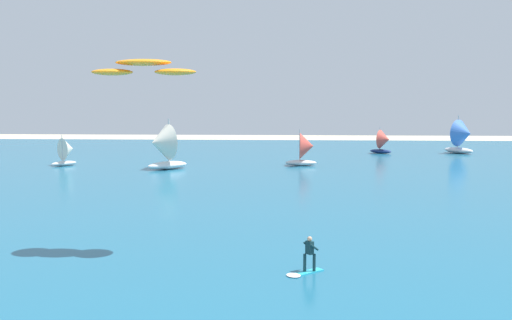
{
  "coord_description": "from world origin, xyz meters",
  "views": [
    {
      "loc": [
        2.51,
        -11.19,
        8.03
      ],
      "look_at": [
        1.09,
        16.15,
        5.01
      ],
      "focal_mm": 40.01,
      "sensor_mm": 36.0,
      "label": 1
    }
  ],
  "objects_px": {
    "sailboat_near_shore": "(67,151)",
    "sailboat_anchored_offshore": "(162,146)",
    "kitesurfer": "(306,260)",
    "sailboat_far_right": "(306,149)",
    "kite": "(144,68)",
    "sailboat_heeled_over": "(463,136)",
    "sailboat_center_horizon": "(384,141)"
  },
  "relations": [
    {
      "from": "sailboat_near_shore",
      "to": "sailboat_heeled_over",
      "type": "xyz_separation_m",
      "value": [
        50.43,
        16.64,
        0.82
      ]
    },
    {
      "from": "sailboat_anchored_offshore",
      "to": "sailboat_near_shore",
      "type": "bearing_deg",
      "value": 164.92
    },
    {
      "from": "sailboat_far_right",
      "to": "sailboat_near_shore",
      "type": "relative_size",
      "value": 1.19
    },
    {
      "from": "sailboat_far_right",
      "to": "sailboat_anchored_offshore",
      "type": "xyz_separation_m",
      "value": [
        -15.91,
        -4.39,
        0.59
      ]
    },
    {
      "from": "sailboat_heeled_over",
      "to": "sailboat_far_right",
      "type": "bearing_deg",
      "value": -145.73
    },
    {
      "from": "kite",
      "to": "sailboat_heeled_over",
      "type": "relative_size",
      "value": 0.98
    },
    {
      "from": "kite",
      "to": "sailboat_center_horizon",
      "type": "xyz_separation_m",
      "value": [
        20.95,
        52.96,
        -7.65
      ]
    },
    {
      "from": "sailboat_near_shore",
      "to": "sailboat_heeled_over",
      "type": "distance_m",
      "value": 53.11
    },
    {
      "from": "sailboat_anchored_offshore",
      "to": "sailboat_heeled_over",
      "type": "relative_size",
      "value": 1.04
    },
    {
      "from": "sailboat_center_horizon",
      "to": "sailboat_anchored_offshore",
      "type": "xyz_separation_m",
      "value": [
        -27.46,
        -19.53,
        0.84
      ]
    },
    {
      "from": "sailboat_far_right",
      "to": "kitesurfer",
      "type": "bearing_deg",
      "value": -91.92
    },
    {
      "from": "sailboat_near_shore",
      "to": "sailboat_anchored_offshore",
      "type": "xyz_separation_m",
      "value": [
        11.86,
        -3.2,
        0.91
      ]
    },
    {
      "from": "sailboat_heeled_over",
      "to": "sailboat_anchored_offshore",
      "type": "bearing_deg",
      "value": -152.79
    },
    {
      "from": "kite",
      "to": "sailboat_center_horizon",
      "type": "bearing_deg",
      "value": 68.42
    },
    {
      "from": "sailboat_anchored_offshore",
      "to": "sailboat_heeled_over",
      "type": "distance_m",
      "value": 43.37
    },
    {
      "from": "kite",
      "to": "sailboat_anchored_offshore",
      "type": "relative_size",
      "value": 0.94
    },
    {
      "from": "sailboat_far_right",
      "to": "sailboat_center_horizon",
      "type": "bearing_deg",
      "value": 52.63
    },
    {
      "from": "sailboat_heeled_over",
      "to": "kitesurfer",
      "type": "bearing_deg",
      "value": -113.13
    },
    {
      "from": "sailboat_anchored_offshore",
      "to": "sailboat_heeled_over",
      "type": "xyz_separation_m",
      "value": [
        38.57,
        19.83,
        -0.1
      ]
    },
    {
      "from": "sailboat_near_shore",
      "to": "sailboat_heeled_over",
      "type": "height_order",
      "value": "sailboat_heeled_over"
    },
    {
      "from": "kitesurfer",
      "to": "sailboat_near_shore",
      "type": "xyz_separation_m",
      "value": [
        -26.4,
        39.63,
        1.05
      ]
    },
    {
      "from": "sailboat_far_right",
      "to": "sailboat_center_horizon",
      "type": "xyz_separation_m",
      "value": [
        11.56,
        15.14,
        -0.25
      ]
    },
    {
      "from": "kitesurfer",
      "to": "kite",
      "type": "relative_size",
      "value": 0.35
    },
    {
      "from": "sailboat_center_horizon",
      "to": "kite",
      "type": "bearing_deg",
      "value": -111.58
    },
    {
      "from": "sailboat_far_right",
      "to": "kite",
      "type": "bearing_deg",
      "value": -103.94
    },
    {
      "from": "sailboat_near_shore",
      "to": "sailboat_anchored_offshore",
      "type": "bearing_deg",
      "value": -15.08
    },
    {
      "from": "kite",
      "to": "sailboat_near_shore",
      "type": "xyz_separation_m",
      "value": [
        -18.38,
        36.63,
        -7.71
      ]
    },
    {
      "from": "sailboat_near_shore",
      "to": "kite",
      "type": "bearing_deg",
      "value": -63.36
    },
    {
      "from": "kite",
      "to": "sailboat_anchored_offshore",
      "type": "height_order",
      "value": "kite"
    },
    {
      "from": "kitesurfer",
      "to": "sailboat_heeled_over",
      "type": "bearing_deg",
      "value": 66.87
    },
    {
      "from": "kite",
      "to": "sailboat_far_right",
      "type": "height_order",
      "value": "kite"
    },
    {
      "from": "sailboat_heeled_over",
      "to": "sailboat_near_shore",
      "type": "bearing_deg",
      "value": -161.74
    }
  ]
}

